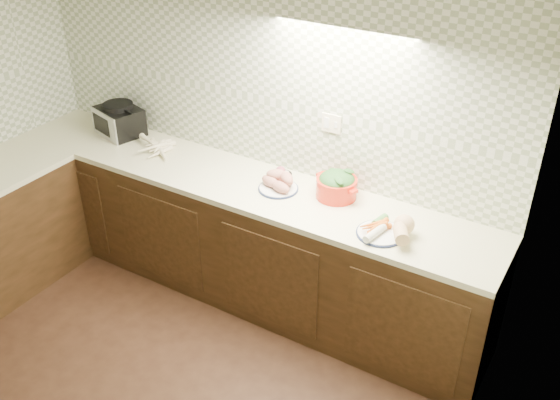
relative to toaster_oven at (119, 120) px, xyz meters
The scene contains 8 objects.
room 2.09m from the toaster_oven, 54.74° to the right, with size 3.60×3.60×2.60m.
counter 1.20m from the toaster_oven, 63.57° to the right, with size 3.60×3.60×0.90m.
toaster_oven is the anchor object (origin of this frame).
parsnip_pile 0.41m from the toaster_oven, 12.06° to the right, with size 0.32×0.35×0.07m.
sweet_potato_plate 1.48m from the toaster_oven, ahead, with size 0.27×0.26×0.12m.
onion_bowl 1.43m from the toaster_oven, ahead, with size 0.13×0.13×0.10m.
dutch_oven 1.83m from the toaster_oven, ahead, with size 0.33×0.33×0.18m.
veg_plate 2.31m from the toaster_oven, ahead, with size 0.36×0.35×0.13m.
Camera 1 is at (2.14, -1.45, 2.92)m, focal length 40.00 mm.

